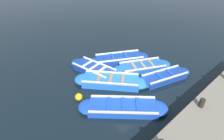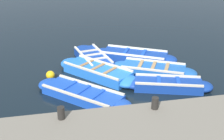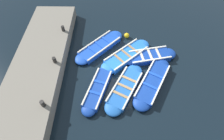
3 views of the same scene
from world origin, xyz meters
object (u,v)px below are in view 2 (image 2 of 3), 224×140
boat_alongside (135,56)px  buoy_orange_near (50,75)px  boat_tucked (168,85)px  bollard_mid_north (155,103)px  bollard_mid_south (61,113)px  boat_mid_row (93,59)px  boat_outer_right (98,72)px  boat_stern_in (153,69)px  boat_far_corner (82,94)px

boat_alongside → buoy_orange_near: (-1.26, 3.75, -0.01)m
boat_tucked → bollard_mid_north: (-2.41, 1.36, 0.77)m
boat_tucked → bollard_mid_south: bollard_mid_south is taller
bollard_mid_north → bollard_mid_south: size_ratio=1.00×
buoy_orange_near → boat_mid_row: bearing=-54.6°
boat_outer_right → bollard_mid_south: (-4.02, 1.60, 0.75)m
boat_alongside → bollard_mid_north: 5.52m
boat_alongside → buoy_orange_near: boat_alongside is taller
boat_outer_right → boat_stern_in: 2.28m
boat_far_corner → boat_tucked: size_ratio=1.03×
boat_outer_right → boat_mid_row: size_ratio=0.99×
boat_outer_right → bollard_mid_south: 4.39m
boat_alongside → boat_stern_in: boat_alongside is taller
boat_outer_right → bollard_mid_south: bearing=158.3°
bollard_mid_south → buoy_orange_near: size_ratio=1.02×
boat_mid_row → buoy_orange_near: boat_mid_row is taller
boat_stern_in → bollard_mid_south: (-3.86, 3.88, 0.78)m
boat_mid_row → bollard_mid_south: (-5.46, 1.61, 0.76)m
boat_alongside → bollard_mid_north: (-5.39, 0.89, 0.76)m
bollard_mid_north → bollard_mid_south: (0.00, 2.60, 0.00)m
boat_stern_in → boat_tucked: bearing=-176.7°
boat_far_corner → bollard_mid_north: size_ratio=9.75×
boat_far_corner → bollard_mid_south: bearing=161.1°
bollard_mid_north → buoy_orange_near: (4.13, 2.86, -0.77)m
boat_outer_right → boat_tucked: bearing=-124.3°
boat_tucked → boat_outer_right: size_ratio=0.96×
boat_far_corner → boat_stern_in: size_ratio=0.96×
boat_stern_in → boat_mid_row: size_ratio=1.02×
boat_far_corner → bollard_mid_south: (-2.34, 0.80, 0.79)m
boat_stern_in → buoy_orange_near: bearing=86.3°
boat_outer_right → buoy_orange_near: bearing=86.6°
boat_tucked → boat_stern_in: bearing=3.3°
boat_tucked → buoy_orange_near: size_ratio=9.65×
boat_far_corner → boat_stern_in: boat_stern_in is taller
bollard_mid_south → boat_mid_row: bearing=-16.5°
boat_tucked → boat_mid_row: size_ratio=0.95×
boat_far_corner → boat_alongside: (3.05, -2.69, 0.03)m
buoy_orange_near → boat_outer_right: bearing=-93.4°
boat_outer_right → boat_stern_in: bearing=-94.0°
boat_stern_in → boat_far_corner: bearing=116.3°
boat_mid_row → bollard_mid_north: bollard_mid_north is taller
boat_outer_right → bollard_mid_north: (-4.02, -1.01, 0.75)m
boat_far_corner → boat_mid_row: size_ratio=0.98×
boat_tucked → buoy_orange_near: (1.72, 4.22, -0.00)m
boat_tucked → boat_stern_in: 1.46m
boat_far_corner → boat_outer_right: size_ratio=0.99×
boat_alongside → bollard_mid_north: bollard_mid_north is taller
buoy_orange_near → bollard_mid_south: bearing=-176.4°
boat_tucked → bollard_mid_north: bearing=150.6°
boat_far_corner → boat_tucked: bearing=-88.8°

